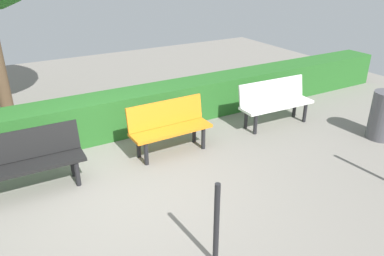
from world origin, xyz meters
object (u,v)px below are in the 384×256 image
Objects in this scene: bench_orange at (169,125)px; trash_bin at (384,116)px; bench_white at (275,100)px; bench_black at (24,160)px.

trash_bin is at bearing 156.64° from bench_orange.
bench_white is 1.75× the size of trash_bin.
bench_orange is at bearing 2.37° from bench_white.
bench_black is (4.53, 0.05, 0.00)m from bench_white.
bench_orange is 2.25m from bench_black.
bench_black is at bearing -13.73° from trash_bin.
trash_bin is at bearing 167.43° from bench_black.
bench_white is at bearing -178.15° from bench_black.
bench_white and bench_black have the same top height.
bench_black is 5.96m from trash_bin.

